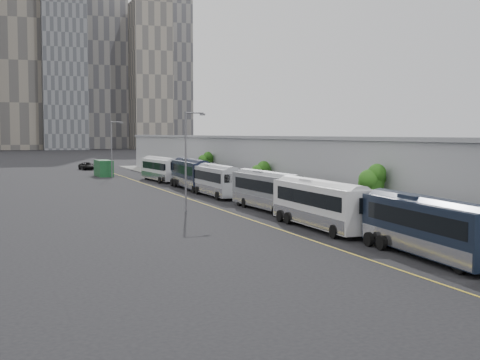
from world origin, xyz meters
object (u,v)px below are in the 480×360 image
bus_1 (429,232)px  bus_2 (321,209)px  bus_3 (269,194)px  bus_5 (192,176)px  bus_4 (216,183)px  bus_6 (161,171)px  street_lamp_near (187,154)px  shipping_container (104,168)px  suv (88,166)px  street_lamp_far (113,145)px

bus_1 → bus_2: bus_2 is taller
bus_2 → bus_3: (0.99, 12.96, -0.01)m
bus_1 → bus_5: bearing=93.5°
bus_4 → bus_6: size_ratio=0.99×
bus_3 → street_lamp_near: street_lamp_near is taller
bus_5 → shipping_container: bearing=106.0°
bus_1 → bus_3: 26.16m
shipping_container → suv: size_ratio=1.02×
street_lamp_far → shipping_container: bearing=102.7°
shipping_container → bus_1: bearing=-88.1°
bus_5 → street_lamp_near: 26.26m
street_lamp_near → suv: size_ratio=1.67×
bus_6 → street_lamp_near: size_ratio=1.37×
street_lamp_near → bus_3: bearing=-16.3°
bus_5 → suv: bus_5 is taller
bus_3 → street_lamp_far: (-6.26, 53.79, 3.87)m
bus_1 → street_lamp_near: size_ratio=1.33×
street_lamp_far → bus_1: bearing=-85.9°
street_lamp_near → bus_4: bearing=62.0°
bus_1 → bus_2: (-0.52, 13.19, 0.06)m
bus_4 → bus_6: same height
bus_6 → street_lamp_far: bearing=112.5°
bus_4 → suv: bus_4 is taller
street_lamp_near → street_lamp_far: size_ratio=1.00×
bus_4 → shipping_container: size_ratio=2.22×
bus_5 → shipping_container: (-7.17, 30.91, -0.29)m
bus_1 → suv: bearing=97.6°
shipping_container → bus_2: bearing=-87.6°
bus_5 → suv: bearing=100.5°
bus_4 → street_lamp_far: 38.74m
bus_1 → street_lamp_far: street_lamp_far is taller
bus_1 → bus_5: (0.44, 53.24, 0.16)m
bus_3 → bus_4: 15.71m
bus_6 → shipping_container: bearing=108.9°
street_lamp_far → shipping_container: street_lamp_far is taller
bus_3 → bus_4: bus_4 is taller
street_lamp_far → bus_5: bearing=-76.9°
bus_6 → bus_3: bearing=-93.5°
suv → bus_1: bearing=-95.2°
street_lamp_near → street_lamp_far: street_lamp_near is taller
bus_2 → street_lamp_far: size_ratio=1.37×
bus_6 → street_lamp_far: 13.06m
bus_3 → bus_6: bus_6 is taller
bus_6 → shipping_container: size_ratio=2.25×
bus_6 → suv: bus_6 is taller
shipping_container → bus_3: bearing=-85.6°
bus_2 → bus_5: (0.96, 40.05, 0.11)m
bus_4 → bus_5: size_ratio=0.93×
bus_6 → suv: bearing=95.4°
suv → bus_3: bearing=-93.7°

